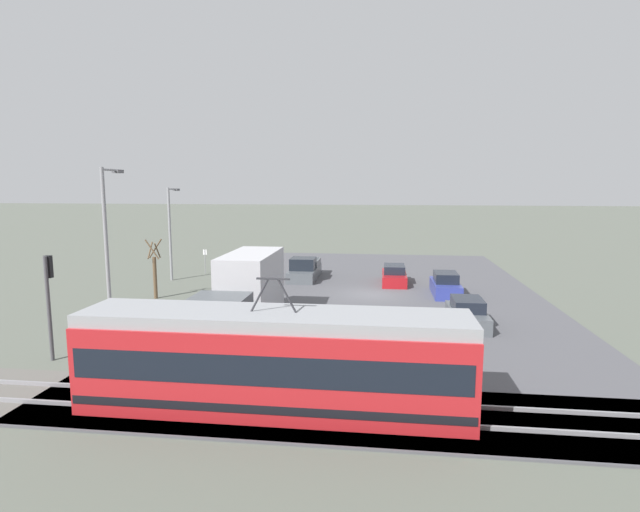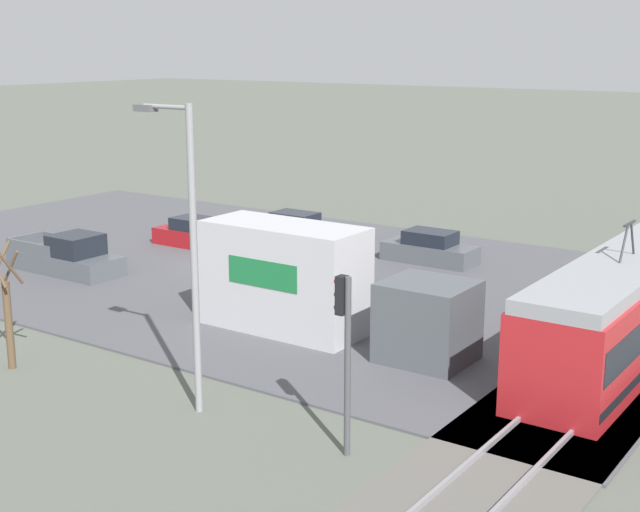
# 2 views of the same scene
# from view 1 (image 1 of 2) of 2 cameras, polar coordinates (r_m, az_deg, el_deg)

# --- Properties ---
(ground_plane) EXTENTS (320.00, 320.00, 0.00)m
(ground_plane) POSITION_cam_1_polar(r_m,az_deg,el_deg) (34.34, 5.80, -4.52)
(ground_plane) COLOR #565B51
(road_surface) EXTENTS (22.75, 40.51, 0.08)m
(road_surface) POSITION_cam_1_polar(r_m,az_deg,el_deg) (34.33, 5.80, -4.46)
(road_surface) COLOR #4C4C51
(road_surface) RESTS_ON ground
(rail_bed) EXTENTS (61.23, 4.40, 0.22)m
(rail_bed) POSITION_cam_1_polar(r_m,az_deg,el_deg) (17.23, 4.29, -17.46)
(rail_bed) COLOR #5B5954
(rail_bed) RESTS_ON ground
(light_rail_tram) EXTENTS (12.83, 2.78, 4.42)m
(light_rail_tram) POSITION_cam_1_polar(r_m,az_deg,el_deg) (16.94, -5.25, -11.95)
(light_rail_tram) COLOR #B21E23
(light_rail_tram) RESTS_ON ground
(box_truck) EXTENTS (2.50, 9.88, 3.75)m
(box_truck) POSITION_cam_1_polar(r_m,az_deg,el_deg) (26.38, -8.61, -4.40)
(box_truck) COLOR #4C5156
(box_truck) RESTS_ON ground
(pickup_truck) EXTENTS (2.06, 5.55, 1.76)m
(pickup_truck) POSITION_cam_1_polar(r_m,az_deg,el_deg) (39.86, -1.80, -1.64)
(pickup_truck) COLOR #4C5156
(pickup_truck) RESTS_ON ground
(sedan_car_0) EXTENTS (1.76, 4.25, 1.54)m
(sedan_car_0) POSITION_cam_1_polar(r_m,az_deg,el_deg) (35.01, 14.15, -3.29)
(sedan_car_0) COLOR navy
(sedan_car_0) RESTS_ON ground
(sedan_car_1) EXTENTS (1.79, 4.29, 1.46)m
(sedan_car_1) POSITION_cam_1_polar(r_m,az_deg,el_deg) (27.80, 16.47, -6.39)
(sedan_car_1) COLOR #4C5156
(sedan_car_1) RESTS_ON ground
(sedan_car_2) EXTENTS (1.79, 4.39, 1.41)m
(sedan_car_2) POSITION_cam_1_polar(r_m,az_deg,el_deg) (38.27, 8.47, -2.25)
(sedan_car_2) COLOR maroon
(sedan_car_2) RESTS_ON ground
(traffic_light_pole) EXTENTS (0.28, 0.47, 4.53)m
(traffic_light_pole) POSITION_cam_1_polar(r_m,az_deg,el_deg) (24.11, -28.58, -3.66)
(traffic_light_pole) COLOR #47474C
(traffic_light_pole) RESTS_ON ground
(street_tree) EXTENTS (0.95, 0.79, 3.98)m
(street_tree) POSITION_cam_1_polar(r_m,az_deg,el_deg) (34.76, -18.36, -1.71)
(street_tree) COLOR brown
(street_tree) RESTS_ON ground
(street_lamp_near_crossing) EXTENTS (0.36, 1.95, 7.30)m
(street_lamp_near_crossing) POSITION_cam_1_polar(r_m,az_deg,el_deg) (41.01, -16.68, 3.26)
(street_lamp_near_crossing) COLOR gray
(street_lamp_near_crossing) RESTS_ON ground
(street_lamp_mid_block) EXTENTS (0.36, 1.95, 8.39)m
(street_lamp_mid_block) POSITION_cam_1_polar(r_m,az_deg,el_deg) (27.98, -23.08, 2.00)
(street_lamp_mid_block) COLOR gray
(street_lamp_mid_block) RESTS_ON ground
(no_parking_sign) EXTENTS (0.32, 0.08, 2.06)m
(no_parking_sign) POSITION_cam_1_polar(r_m,az_deg,el_deg) (43.52, -13.01, -0.32)
(no_parking_sign) COLOR gray
(no_parking_sign) RESTS_ON ground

